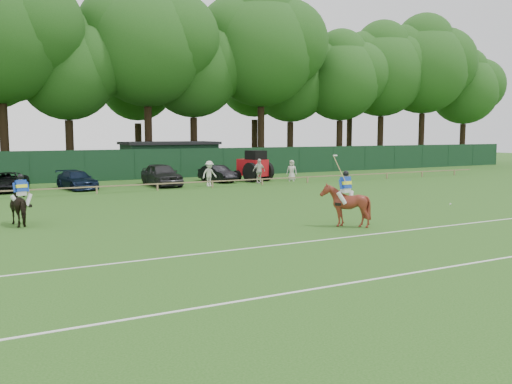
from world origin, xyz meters
TOP-DOWN VIEW (x-y plane):
  - ground at (0.00, 0.00)m, footprint 160.00×160.00m
  - horse_dark at (-8.22, 7.55)m, footprint 1.23×2.02m
  - horse_chestnut at (3.56, 0.89)m, footprint 1.64×1.80m
  - suv_black at (-7.92, 22.22)m, footprint 3.25×4.87m
  - sedan_navy at (-3.60, 21.46)m, footprint 2.53×4.58m
  - hatch_grey at (2.29, 21.03)m, footprint 2.04×4.88m
  - estate_black at (7.20, 22.02)m, footprint 1.95×4.08m
  - spectator_left at (5.22, 19.05)m, footprint 1.30×0.92m
  - spectator_mid at (9.54, 19.49)m, footprint 1.14×0.56m
  - spectator_right at (12.71, 19.85)m, footprint 0.97×0.93m
  - rider_dark at (-8.22, 7.54)m, footprint 0.93×0.46m
  - rider_chestnut at (3.56, 0.88)m, footprint 0.95×0.55m
  - polo_ball at (12.76, 3.68)m, footprint 0.09×0.09m
  - pitch_lines at (0.00, -3.50)m, footprint 60.00×5.10m
  - pitch_rail at (0.00, 18.00)m, footprint 62.10×0.10m
  - perimeter_fence at (0.00, 27.00)m, footprint 92.08×0.08m
  - utility_shed at (6.00, 30.00)m, footprint 8.40×4.40m
  - tree_row at (2.00, 35.00)m, footprint 96.00×12.00m
  - tractor at (10.07, 21.35)m, footprint 2.56×3.27m

SIDE VIEW (x-z plane):
  - ground at x=0.00m, z-range 0.00..0.00m
  - tree_row at x=2.00m, z-range -10.50..10.50m
  - pitch_lines at x=0.00m, z-range 0.00..0.01m
  - polo_ball at x=12.76m, z-range 0.00..0.09m
  - pitch_rail at x=0.00m, z-range 0.20..0.70m
  - suv_black at x=-7.92m, z-range 0.00..1.24m
  - sedan_navy at x=-3.60m, z-range 0.00..1.26m
  - estate_black at x=7.20m, z-range 0.00..1.29m
  - horse_dark at x=-8.22m, z-range 0.00..1.59m
  - hatch_grey at x=2.29m, z-range 0.00..1.65m
  - spectator_right at x=12.71m, z-range 0.00..1.68m
  - horse_chestnut at x=3.56m, z-range 0.00..1.80m
  - spectator_left at x=5.22m, z-range 0.00..1.84m
  - spectator_mid at x=9.54m, z-range 0.00..1.88m
  - tractor at x=10.07m, z-range -0.07..2.38m
  - perimeter_fence at x=0.00m, z-range 0.00..2.50m
  - rider_dark at x=-8.22m, z-range 0.81..2.22m
  - utility_shed at x=6.00m, z-range 0.02..3.06m
  - rider_chestnut at x=3.56m, z-range 0.67..2.71m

